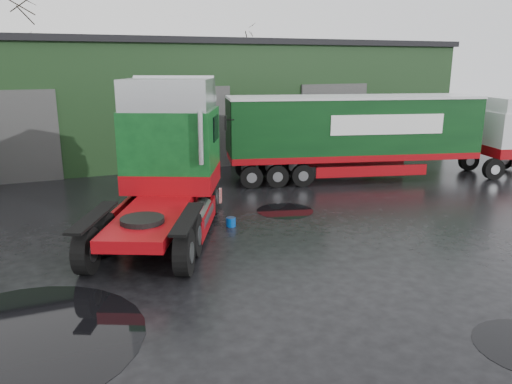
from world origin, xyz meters
The scene contains 9 objects.
ground centered at (0.00, 0.00, 0.00)m, with size 100.00×100.00×0.00m, color black.
warehouse centered at (2.00, 20.00, 3.16)m, with size 32.40×12.40×6.30m.
hero_tractor centered at (-1.60, 4.50, 2.34)m, with size 3.20×7.53×4.68m, color #0E461A, non-canonical shape.
lorry_right centered at (8.00, 9.00, 1.88)m, with size 2.47×14.29×3.75m, color silver, non-canonical shape.
wash_bucket centered at (0.73, 4.74, 0.15)m, with size 0.31×0.31×0.29m, color navy.
tree_back_a centered at (-6.00, 30.00, 4.75)m, with size 4.40×4.40×9.50m, color black, non-canonical shape.
tree_back_b centered at (10.00, 30.00, 3.75)m, with size 4.40×4.40×7.50m, color black, non-canonical shape.
puddle_1 centered at (3.10, 5.64, 0.00)m, with size 2.02×2.02×0.01m, color black.
puddle_2 centered at (-5.39, -0.20, 0.00)m, with size 4.92×4.92×0.01m, color black.
Camera 1 is at (-4.36, -9.68, 5.12)m, focal length 35.00 mm.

